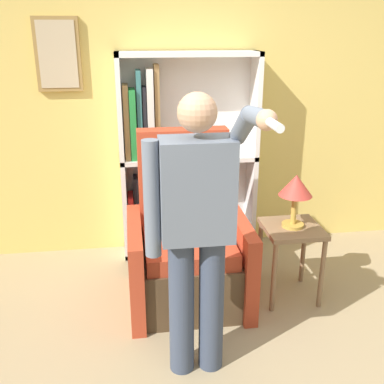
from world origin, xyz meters
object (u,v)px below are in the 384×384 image
side_table (291,239)px  person_standing (197,226)px  bookcase (171,162)px  armchair (187,251)px  table_lamp (296,189)px

side_table → person_standing: bearing=-140.0°
bookcase → person_standing: bookcase is taller
armchair → table_lamp: 0.94m
bookcase → armchair: bearing=-87.4°
bookcase → side_table: bookcase is taller
table_lamp → armchair: bearing=172.8°
bookcase → table_lamp: size_ratio=4.46×
side_table → armchair: bearing=172.8°
armchair → table_lamp: size_ratio=3.16×
table_lamp → bookcase: bearing=132.6°
person_standing → side_table: size_ratio=2.86×
person_standing → armchair: bearing=86.4°
person_standing → table_lamp: person_standing is taller
armchair → table_lamp: bearing=-7.2°
bookcase → side_table: bearing=-47.4°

